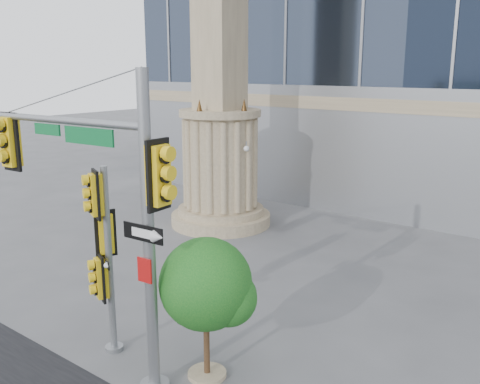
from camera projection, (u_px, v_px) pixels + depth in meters
The scene contains 5 objects.
ground at pixel (174, 347), 13.44m from camera, with size 120.00×120.00×0.00m, color #545456.
monument at pixel (220, 99), 22.67m from camera, with size 4.40×4.40×16.60m.
main_signal_pole at pixel (104, 192), 11.43m from camera, with size 5.35×0.86×6.88m.
secondary_signal_pole at pixel (103, 246), 12.69m from camera, with size 0.79×0.79×4.66m.
street_tree at pixel (208, 288), 11.69m from camera, with size 2.11×2.06×3.28m.
Camera 1 is at (8.81, -8.57, 6.89)m, focal length 40.00 mm.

